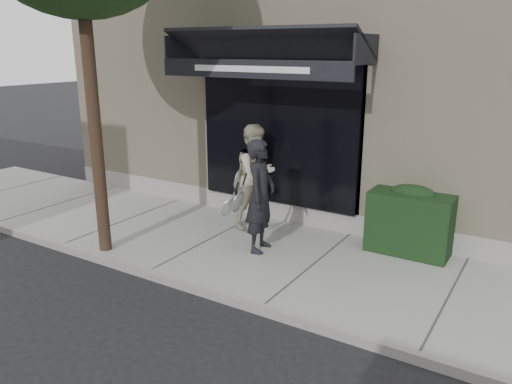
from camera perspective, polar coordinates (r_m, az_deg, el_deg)
The scene contains 7 objects.
ground at distance 7.92m, azimuth 6.62°, elevation -8.93°, with size 80.00×80.00×0.00m, color black.
sidewalk at distance 7.89m, azimuth 6.64°, elevation -8.53°, with size 20.00×3.00×0.12m, color gray.
curb at distance 6.67m, azimuth 0.74°, elevation -13.27°, with size 20.00×0.10×0.14m, color gray.
building_facade at distance 11.88m, azimuth 17.62°, elevation 12.54°, with size 14.30×8.04×5.64m.
hedge at distance 8.44m, azimuth 17.23°, elevation -3.14°, with size 1.30×0.70×1.14m.
pedestrian_front at distance 8.03m, azimuth 0.50°, elevation -0.48°, with size 0.79×0.88×1.85m.
pedestrian_back at distance 9.12m, azimuth 0.02°, elevation 1.79°, with size 0.90×1.06×1.92m.
Camera 1 is at (2.99, -6.52, 3.36)m, focal length 35.00 mm.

